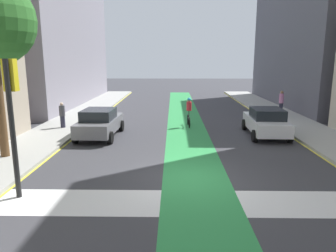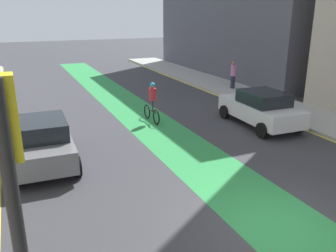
% 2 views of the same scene
% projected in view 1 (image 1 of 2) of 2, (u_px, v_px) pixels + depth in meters
% --- Properties ---
extents(ground_plane, '(120.00, 120.00, 0.00)m').
position_uv_depth(ground_plane, '(188.00, 178.00, 11.45)').
color(ground_plane, '#38383D').
extents(bike_lane_paint, '(2.40, 60.00, 0.01)m').
position_uv_depth(bike_lane_paint, '(196.00, 178.00, 11.45)').
color(bike_lane_paint, '#2D8C47').
rests_on(bike_lane_paint, ground_plane).
extents(crosswalk_band, '(12.00, 1.80, 0.01)m').
position_uv_depth(crosswalk_band, '(192.00, 203.00, 9.50)').
color(crosswalk_band, silver).
rests_on(crosswalk_band, ground_plane).
extents(curb_stripe_left, '(0.16, 60.00, 0.01)m').
position_uv_depth(curb_stripe_left, '(24.00, 177.00, 11.55)').
color(curb_stripe_left, yellow).
rests_on(curb_stripe_left, ground_plane).
extents(traffic_signal_near_left, '(0.35, 0.52, 4.24)m').
position_uv_depth(traffic_signal_near_left, '(12.00, 102.00, 9.40)').
color(traffic_signal_near_left, black).
rests_on(traffic_signal_near_left, ground_plane).
extents(car_white_right_far, '(2.16, 4.27, 1.57)m').
position_uv_depth(car_white_right_far, '(266.00, 122.00, 17.63)').
color(car_white_right_far, silver).
rests_on(car_white_right_far, ground_plane).
extents(car_grey_left_far, '(2.13, 4.26, 1.57)m').
position_uv_depth(car_grey_left_far, '(100.00, 123.00, 17.37)').
color(car_grey_left_far, slate).
rests_on(car_grey_left_far, ground_plane).
extents(cyclist_in_lane, '(0.32, 1.73, 1.86)m').
position_uv_depth(cyclist_in_lane, '(189.00, 112.00, 20.05)').
color(cyclist_in_lane, black).
rests_on(cyclist_in_lane, ground_plane).
extents(pedestrian_sidewalk_right_a, '(0.34, 0.34, 1.73)m').
position_uv_depth(pedestrian_sidewalk_right_a, '(281.00, 102.00, 24.06)').
color(pedestrian_sidewalk_right_a, '#262638').
rests_on(pedestrian_sidewalk_right_a, sidewalk_right).
extents(pedestrian_sidewalk_left_a, '(0.34, 0.34, 1.54)m').
position_uv_depth(pedestrian_sidewalk_left_a, '(62.00, 115.00, 19.11)').
color(pedestrian_sidewalk_left_a, '#262638').
rests_on(pedestrian_sidewalk_left_a, sidewalk_left).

